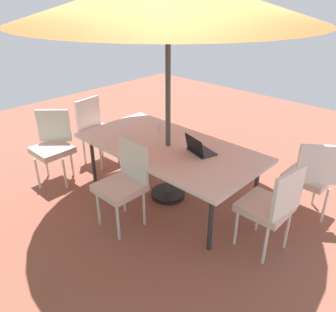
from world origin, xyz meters
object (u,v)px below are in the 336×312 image
Objects in this scene: chair_north at (124,181)px; chair_northeast at (53,144)px; dining_table at (168,148)px; laptop at (199,149)px; chair_southwest at (311,175)px; chair_east at (96,128)px; chair_west at (271,204)px; cup at (161,128)px.

chair_northeast is (1.44, 0.04, 0.00)m from chair_north.
laptop reaches higher than dining_table.
chair_southwest is at bearing -129.76° from laptop.
chair_north is at bearing -42.59° from chair_northeast.
chair_northeast is (2.86, 1.56, 0.00)m from chair_southwest.
dining_table is 2.33× the size of chair_southwest.
dining_table is 2.33× the size of chair_east.
chair_west is at bearing -29.61° from chair_northeast.
cup is at bearing 0.02° from chair_northeast.
chair_southwest is (-1.45, -0.80, -0.13)m from dining_table.
chair_west is 2.86m from chair_east.
dining_table is at bearing 93.93° from chair_north.
laptop is (-0.40, -0.09, 0.09)m from dining_table.
chair_southwest is at bearing -81.37° from chair_east.
chair_northeast is 2.61× the size of laptop.
chair_west is 1.00× the size of chair_north.
dining_table is 1.46m from chair_east.
chair_southwest is 3.26m from chair_northeast.
chair_northeast reaches higher than cup.
chair_southwest and chair_northeast have the same top height.
dining_table is 0.45m from cup.
cup is (1.77, -0.29, 0.22)m from chair_west.
dining_table is at bearing 145.85° from cup.
chair_west is (-1.40, 0.04, -0.13)m from dining_table.
chair_west is at bearing 178.48° from dining_table.
chair_northeast reaches higher than dining_table.
chair_northeast is (-0.04, 0.74, 0.00)m from chair_east.
chair_northeast reaches higher than laptop.
chair_southwest is 2.61× the size of laptop.
dining_table is 1.66m from chair_southwest.
chair_east and chair_northeast have the same top height.
dining_table is 0.42m from laptop.
chair_north reaches higher than laptop.
cup reaches higher than dining_table.
chair_east is (1.48, -0.70, 0.00)m from chair_north.
chair_north and chair_east have the same top height.
chair_east is 2.61× the size of laptop.
chair_north reaches higher than cup.
dining_table is 2.33× the size of chair_north.
chair_northeast is at bearing 41.34° from laptop.
chair_northeast is (1.41, 0.76, -0.13)m from dining_table.
chair_north is (1.38, 0.69, 0.00)m from chair_west.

